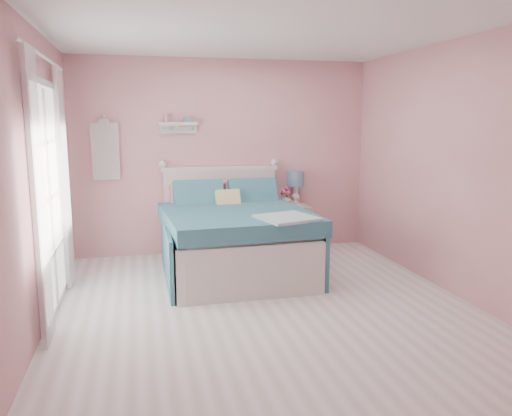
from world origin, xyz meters
name	(u,v)px	position (x,y,z in m)	size (l,w,h in m)	color
floor	(266,307)	(0.00, 0.00, 0.00)	(4.50, 4.50, 0.00)	beige
room_shell	(266,143)	(0.00, 0.00, 1.58)	(4.50, 4.50, 4.50)	#CC8189
bed	(234,238)	(-0.08, 1.23, 0.40)	(1.71, 2.08, 1.18)	silver
nightstand	(292,228)	(0.90, 2.01, 0.32)	(0.44, 0.43, 0.63)	beige
table_lamp	(296,181)	(0.98, 2.11, 0.96)	(0.23, 0.23, 0.47)	white
vase	(286,200)	(0.81, 2.03, 0.71)	(0.16, 0.16, 0.17)	silver
teacup	(290,204)	(0.82, 1.89, 0.67)	(0.11, 0.11, 0.08)	pink
roses	(286,191)	(0.81, 2.03, 0.83)	(0.14, 0.11, 0.12)	#DB4A81
wall_shelf	(178,125)	(-0.63, 2.19, 1.73)	(0.50, 0.15, 0.25)	silver
hanging_dress	(105,152)	(-1.55, 2.18, 1.40)	(0.34, 0.03, 0.72)	white
french_door	(49,199)	(-1.97, 0.40, 1.07)	(0.04, 1.32, 2.16)	silver
curtain_near	(38,200)	(-1.92, -0.34, 1.18)	(0.04, 0.40, 2.32)	white
curtain_far	(65,179)	(-1.92, 1.14, 1.18)	(0.04, 0.40, 2.32)	white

